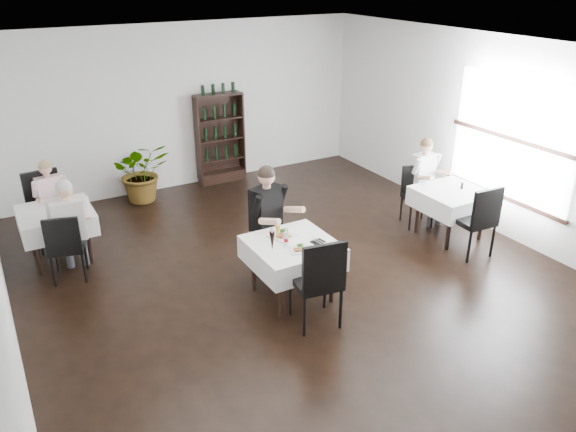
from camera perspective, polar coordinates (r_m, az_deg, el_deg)
The scene contains 24 objects.
room_shell at distance 6.80m, azimuth 2.63°, elevation 3.35°, with size 9.00×9.00×9.00m.
window_right at distance 9.06m, azimuth 21.78°, elevation 7.02°, with size 0.06×2.30×1.85m.
wine_shelf at distance 10.92m, azimuth -6.90°, elevation 7.76°, with size 0.90×0.28×1.75m.
main_table at distance 7.02m, azimuth 0.42°, elevation -3.79°, with size 1.03×1.03×0.77m.
left_table at distance 8.56m, azimuth -22.47°, elevation -0.38°, with size 0.98×0.98×0.77m.
right_table at distance 8.96m, azimuth 16.28°, elevation 1.63°, with size 0.98×0.98×0.77m.
potted_tree at distance 10.33m, azimuth -14.63°, elevation 4.38°, with size 0.98×0.85×1.09m, color #20521C.
main_chair_far at distance 7.75m, azimuth -1.62°, elevation -1.85°, with size 0.41×0.42×0.90m.
main_chair_near at distance 6.45m, azimuth 3.17°, elevation -6.26°, with size 0.60×0.61×1.15m.
left_chair_far at distance 9.10m, azimuth -23.34°, elevation 1.12°, with size 0.56×0.57×1.14m.
left_chair_near at distance 7.96m, azimuth -21.69°, elevation -2.64°, with size 0.54×0.55×0.97m.
right_chair_far at distance 9.33m, azimuth 12.91°, elevation 2.42°, with size 0.55×0.55×0.96m.
right_chair_near at distance 8.44m, azimuth 18.78°, elevation -0.09°, with size 0.54×0.54×1.10m.
diner_main at distance 7.42m, azimuth -1.72°, elevation 0.23°, with size 0.67×0.72×1.56m.
diner_left_far at distance 9.07m, azimuth -22.88°, elevation 1.87°, with size 0.53×0.55×1.31m.
diner_left_near at distance 7.94m, azimuth -21.29°, elevation -0.43°, with size 0.58×0.60×1.43m.
diner_right_far at distance 9.39m, azimuth 13.90°, elevation 4.18°, with size 0.54×0.55×1.39m.
plate_far at distance 7.09m, azimuth -0.50°, elevation -1.96°, with size 0.36×0.36×0.09m.
plate_near at distance 6.76m, azimuth 1.18°, elevation -3.39°, with size 0.30×0.30×0.07m.
pilsner_dark at distance 6.73m, azimuth -1.62°, elevation -2.54°, with size 0.07×0.07×0.30m.
pilsner_lager at distance 6.93m, azimuth -1.05°, elevation -1.76°, with size 0.07×0.07×0.28m.
coke_bottle at distance 6.85m, azimuth -0.19°, elevation -2.33°, with size 0.06×0.06×0.22m.
napkin_cutlery at distance 6.97m, azimuth 3.05°, elevation -2.62°, with size 0.18×0.18×0.02m.
pepper_mill at distance 8.99m, azimuth 17.26°, elevation 2.96°, with size 0.04×0.04×0.10m, color black.
Camera 1 is at (-3.41, -5.36, 3.94)m, focal length 35.00 mm.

